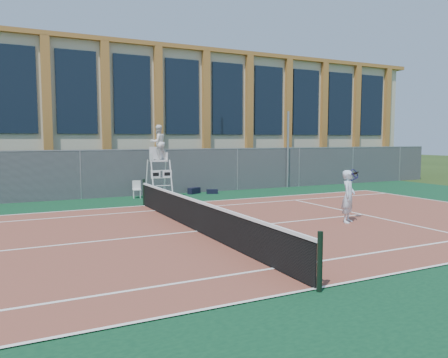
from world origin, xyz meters
name	(u,v)px	position (x,y,z in m)	size (l,w,h in m)	color
ground	(197,232)	(0.00, 0.00, 0.00)	(120.00, 120.00, 0.00)	#233814
apron	(185,226)	(0.00, 1.00, 0.01)	(36.00, 20.00, 0.01)	#0C351F
tennis_court	(197,231)	(0.00, 0.00, 0.02)	(23.77, 10.97, 0.02)	brown
tennis_net	(197,214)	(0.00, 0.00, 0.54)	(0.10, 11.30, 1.10)	black
fence	(125,174)	(0.00, 8.80, 1.10)	(40.00, 0.06, 2.20)	#595E60
hedge	(119,172)	(0.00, 10.00, 1.10)	(40.00, 1.40, 2.20)	black
building	(90,117)	(0.00, 17.95, 4.15)	(45.00, 10.60, 8.22)	beige
steel_pole	(288,150)	(9.14, 8.70, 2.13)	(0.12, 0.12, 4.26)	#9EA0A5
umpire_chair	(158,145)	(1.09, 7.05, 2.47)	(0.94, 1.45, 3.38)	white
plastic_chair	(137,188)	(0.36, 8.07, 0.48)	(0.43, 0.43, 0.80)	silver
sports_bag_near	(194,191)	(3.33, 8.35, 0.16)	(0.69, 0.28, 0.30)	black
sports_bag_far	(212,192)	(4.13, 7.94, 0.12)	(0.55, 0.24, 0.22)	black
tennis_player	(348,196)	(4.90, -0.90, 0.88)	(1.01, 0.78, 1.71)	#CEE4F7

